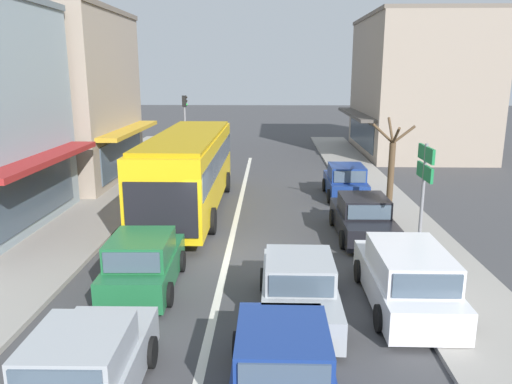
{
  "coord_description": "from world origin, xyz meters",
  "views": [
    {
      "loc": [
        1.33,
        -14.89,
        5.69
      ],
      "look_at": [
        0.79,
        3.49,
        1.2
      ],
      "focal_mm": 35.0,
      "sensor_mm": 36.0,
      "label": 1
    }
  ],
  "objects_px": {
    "sedan_adjacent_lane_lead": "(299,288)",
    "pedestrian_with_handbag_near": "(134,170)",
    "sedan_queue_far_back": "(282,369)",
    "parked_sedan_kerb_second": "(363,218)",
    "directional_road_sign": "(425,173)",
    "sedan_behind_bus_near": "(82,375)",
    "parked_wagon_kerb_front": "(406,278)",
    "traffic_light_downstreet": "(185,117)",
    "street_tree_right": "(391,173)",
    "city_bus": "(189,166)",
    "parked_hatchback_kerb_third": "(345,182)",
    "hatchback_behind_bus_mid": "(143,264)"
  },
  "relations": [
    {
      "from": "sedan_adjacent_lane_lead",
      "to": "traffic_light_downstreet",
      "type": "distance_m",
      "value": 21.07
    },
    {
      "from": "parked_sedan_kerb_second",
      "to": "sedan_queue_far_back",
      "type": "bearing_deg",
      "value": -108.21
    },
    {
      "from": "sedan_behind_bus_near",
      "to": "street_tree_right",
      "type": "xyz_separation_m",
      "value": [
        7.78,
        11.39,
        1.23
      ]
    },
    {
      "from": "sedan_queue_far_back",
      "to": "parked_wagon_kerb_front",
      "type": "distance_m",
      "value": 4.91
    },
    {
      "from": "city_bus",
      "to": "sedan_queue_far_back",
      "type": "relative_size",
      "value": 2.59
    },
    {
      "from": "city_bus",
      "to": "directional_road_sign",
      "type": "xyz_separation_m",
      "value": [
        7.93,
        -5.19,
        0.82
      ]
    },
    {
      "from": "sedan_adjacent_lane_lead",
      "to": "pedestrian_with_handbag_near",
      "type": "bearing_deg",
      "value": 120.51
    },
    {
      "from": "street_tree_right",
      "to": "sedan_behind_bus_near",
      "type": "bearing_deg",
      "value": -124.32
    },
    {
      "from": "sedan_behind_bus_near",
      "to": "parked_sedan_kerb_second",
      "type": "relative_size",
      "value": 1.0
    },
    {
      "from": "sedan_behind_bus_near",
      "to": "parked_wagon_kerb_front",
      "type": "bearing_deg",
      "value": 31.92
    },
    {
      "from": "sedan_adjacent_lane_lead",
      "to": "parked_sedan_kerb_second",
      "type": "xyz_separation_m",
      "value": [
        2.55,
        5.84,
        0.0
      ]
    },
    {
      "from": "sedan_adjacent_lane_lead",
      "to": "parked_sedan_kerb_second",
      "type": "bearing_deg",
      "value": 66.45
    },
    {
      "from": "parked_wagon_kerb_front",
      "to": "street_tree_right",
      "type": "bearing_deg",
      "value": 80.23
    },
    {
      "from": "sedan_adjacent_lane_lead",
      "to": "sedan_behind_bus_near",
      "type": "bearing_deg",
      "value": -137.28
    },
    {
      "from": "city_bus",
      "to": "directional_road_sign",
      "type": "distance_m",
      "value": 9.51
    },
    {
      "from": "city_bus",
      "to": "sedan_adjacent_lane_lead",
      "type": "xyz_separation_m",
      "value": [
        4.02,
        -8.94,
        -1.22
      ]
    },
    {
      "from": "pedestrian_with_handbag_near",
      "to": "street_tree_right",
      "type": "bearing_deg",
      "value": -21.4
    },
    {
      "from": "sedan_behind_bus_near",
      "to": "traffic_light_downstreet",
      "type": "bearing_deg",
      "value": 95.2
    },
    {
      "from": "sedan_queue_far_back",
      "to": "sedan_adjacent_lane_lead",
      "type": "distance_m",
      "value": 3.34
    },
    {
      "from": "pedestrian_with_handbag_near",
      "to": "city_bus",
      "type": "bearing_deg",
      "value": -45.69
    },
    {
      "from": "parked_hatchback_kerb_third",
      "to": "pedestrian_with_handbag_near",
      "type": "xyz_separation_m",
      "value": [
        -9.93,
        0.75,
        0.36
      ]
    },
    {
      "from": "parked_hatchback_kerb_third",
      "to": "city_bus",
      "type": "bearing_deg",
      "value": -159.91
    },
    {
      "from": "sedan_adjacent_lane_lead",
      "to": "directional_road_sign",
      "type": "relative_size",
      "value": 1.17
    },
    {
      "from": "pedestrian_with_handbag_near",
      "to": "parked_hatchback_kerb_third",
      "type": "bearing_deg",
      "value": -4.34
    },
    {
      "from": "hatchback_behind_bus_mid",
      "to": "sedan_adjacent_lane_lead",
      "type": "relative_size",
      "value": 0.89
    },
    {
      "from": "sedan_queue_far_back",
      "to": "sedan_adjacent_lane_lead",
      "type": "relative_size",
      "value": 1.0
    },
    {
      "from": "sedan_behind_bus_near",
      "to": "street_tree_right",
      "type": "bearing_deg",
      "value": 55.68
    },
    {
      "from": "hatchback_behind_bus_mid",
      "to": "pedestrian_with_handbag_near",
      "type": "distance_m",
      "value": 11.3
    },
    {
      "from": "sedan_behind_bus_near",
      "to": "street_tree_right",
      "type": "height_order",
      "value": "street_tree_right"
    },
    {
      "from": "sedan_adjacent_lane_lead",
      "to": "pedestrian_with_handbag_near",
      "type": "distance_m",
      "value": 14.13
    },
    {
      "from": "sedan_adjacent_lane_lead",
      "to": "parked_wagon_kerb_front",
      "type": "relative_size",
      "value": 0.94
    },
    {
      "from": "directional_road_sign",
      "to": "parked_wagon_kerb_front",
      "type": "bearing_deg",
      "value": -111.2
    },
    {
      "from": "sedan_queue_far_back",
      "to": "sedan_behind_bus_near",
      "type": "bearing_deg",
      "value": -175.65
    },
    {
      "from": "parked_sedan_kerb_second",
      "to": "street_tree_right",
      "type": "distance_m",
      "value": 2.7
    },
    {
      "from": "parked_wagon_kerb_front",
      "to": "directional_road_sign",
      "type": "relative_size",
      "value": 1.25
    },
    {
      "from": "sedan_behind_bus_near",
      "to": "parked_wagon_kerb_front",
      "type": "xyz_separation_m",
      "value": [
        6.52,
        4.06,
        0.08
      ]
    },
    {
      "from": "sedan_queue_far_back",
      "to": "parked_hatchback_kerb_third",
      "type": "relative_size",
      "value": 1.13
    },
    {
      "from": "sedan_queue_far_back",
      "to": "street_tree_right",
      "type": "distance_m",
      "value": 12.03
    },
    {
      "from": "parked_hatchback_kerb_third",
      "to": "traffic_light_downstreet",
      "type": "bearing_deg",
      "value": 135.39
    },
    {
      "from": "city_bus",
      "to": "parked_hatchback_kerb_third",
      "type": "distance_m",
      "value": 7.31
    },
    {
      "from": "sedan_behind_bus_near",
      "to": "parked_wagon_kerb_front",
      "type": "relative_size",
      "value": 0.94
    },
    {
      "from": "sedan_queue_far_back",
      "to": "directional_road_sign",
      "type": "distance_m",
      "value": 8.55
    },
    {
      "from": "parked_sedan_kerb_second",
      "to": "directional_road_sign",
      "type": "height_order",
      "value": "directional_road_sign"
    },
    {
      "from": "parked_wagon_kerb_front",
      "to": "traffic_light_downstreet",
      "type": "height_order",
      "value": "traffic_light_downstreet"
    },
    {
      "from": "parked_sedan_kerb_second",
      "to": "pedestrian_with_handbag_near",
      "type": "relative_size",
      "value": 2.59
    },
    {
      "from": "hatchback_behind_bus_mid",
      "to": "city_bus",
      "type": "bearing_deg",
      "value": 89.83
    },
    {
      "from": "city_bus",
      "to": "directional_road_sign",
      "type": "height_order",
      "value": "directional_road_sign"
    },
    {
      "from": "hatchback_behind_bus_mid",
      "to": "parked_sedan_kerb_second",
      "type": "relative_size",
      "value": 0.89
    },
    {
      "from": "parked_hatchback_kerb_third",
      "to": "sedan_adjacent_lane_lead",
      "type": "bearing_deg",
      "value": -103.58
    },
    {
      "from": "sedan_behind_bus_near",
      "to": "parked_sedan_kerb_second",
      "type": "bearing_deg",
      "value": 55.73
    }
  ]
}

